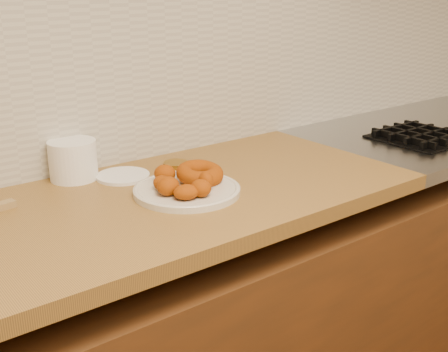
% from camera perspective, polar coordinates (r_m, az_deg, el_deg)
% --- Properties ---
extents(base_cabinet, '(3.60, 0.60, 0.77)m').
position_cam_1_polar(base_cabinet, '(1.71, -1.27, -17.08)').
color(base_cabinet, '#582F13').
rests_on(base_cabinet, floor).
extents(backsplash, '(3.60, 0.02, 0.60)m').
position_cam_1_polar(backsplash, '(1.64, -7.80, 12.14)').
color(backsplash, '#BAB7A7').
rests_on(backsplash, wall_back).
extents(donut_plate, '(0.26, 0.26, 0.02)m').
position_cam_1_polar(donut_plate, '(1.39, -3.79, -1.49)').
color(donut_plate, beige).
rests_on(donut_plate, butcher_block).
extents(ring_donut, '(0.16, 0.16, 0.05)m').
position_cam_1_polar(ring_donut, '(1.42, -2.50, 0.27)').
color(ring_donut, '#A14606').
rests_on(ring_donut, donut_plate).
extents(fried_dough_chunks, '(0.15, 0.20, 0.05)m').
position_cam_1_polar(fried_dough_chunks, '(1.35, -4.54, -0.79)').
color(fried_dough_chunks, '#A14606').
rests_on(fried_dough_chunks, donut_plate).
extents(plastic_tub, '(0.15, 0.15, 0.10)m').
position_cam_1_polar(plastic_tub, '(1.53, -15.09, 1.59)').
color(plastic_tub, white).
rests_on(plastic_tub, butcher_block).
extents(tub_lid, '(0.18, 0.18, 0.01)m').
position_cam_1_polar(tub_lid, '(1.52, -10.22, 0.01)').
color(tub_lid, white).
rests_on(tub_lid, butcher_block).
extents(brass_jar_lid, '(0.08, 0.08, 0.01)m').
position_cam_1_polar(brass_jar_lid, '(1.59, -4.90, 1.21)').
color(brass_jar_lid, '#9F711D').
rests_on(brass_jar_lid, butcher_block).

